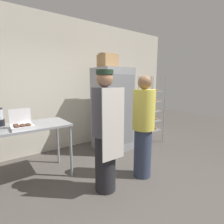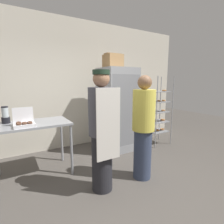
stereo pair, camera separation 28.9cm
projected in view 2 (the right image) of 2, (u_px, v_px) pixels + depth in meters
ground_plane at (129, 195)px, 2.48m from camera, size 14.00×14.00×0.00m
back_wall at (72, 85)px, 4.23m from camera, size 6.40×0.12×3.03m
refrigerator at (117, 110)px, 4.04m from camera, size 0.76×0.74×1.89m
baking_rack at (158, 112)px, 4.41m from camera, size 0.56×0.43×1.71m
prep_counter at (32, 129)px, 2.89m from camera, size 1.17×0.71×0.92m
donut_box at (24, 124)px, 2.63m from camera, size 0.29×0.24×0.28m
blender_pitcher at (5, 116)px, 2.84m from camera, size 0.13×0.13×0.28m
cardboard_storage_box at (113, 61)px, 3.86m from camera, size 0.36×0.35×0.31m
person_baker at (102, 130)px, 2.46m from camera, size 0.37×0.39×1.74m
person_customer at (143, 127)px, 2.80m from camera, size 0.36×0.36×1.69m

